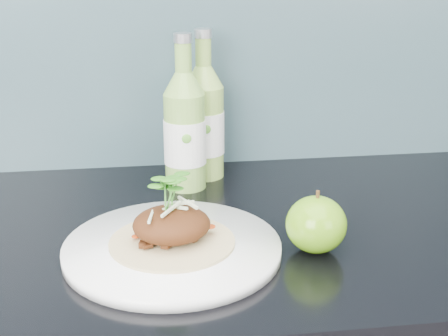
# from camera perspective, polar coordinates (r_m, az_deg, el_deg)

# --- Properties ---
(dinner_plate) EXTENTS (0.38, 0.38, 0.02)m
(dinner_plate) POSITION_cam_1_polar(r_m,az_deg,el_deg) (0.87, -4.74, -7.33)
(dinner_plate) COLOR white
(dinner_plate) RESTS_ON kitchen_counter
(pork_taco) EXTENTS (0.17, 0.17, 0.10)m
(pork_taco) POSITION_cam_1_polar(r_m,az_deg,el_deg) (0.85, -4.81, -5.06)
(pork_taco) COLOR tan
(pork_taco) RESTS_ON dinner_plate
(green_apple) EXTENTS (0.11, 0.11, 0.09)m
(green_apple) POSITION_cam_1_polar(r_m,az_deg,el_deg) (0.87, 8.42, -5.12)
(green_apple) COLOR #548E0F
(green_apple) RESTS_ON kitchen_counter
(cider_bottle_left) EXTENTS (0.07, 0.08, 0.27)m
(cider_bottle_left) POSITION_cam_1_polar(r_m,az_deg,el_deg) (1.07, -3.60, 3.38)
(cider_bottle_left) COLOR #7AAA47
(cider_bottle_left) RESTS_ON kitchen_counter
(cider_bottle_right) EXTENTS (0.08, 0.08, 0.27)m
(cider_bottle_right) POSITION_cam_1_polar(r_m,az_deg,el_deg) (1.12, -1.84, 4.18)
(cider_bottle_right) COLOR #8CB74C
(cider_bottle_right) RESTS_ON kitchen_counter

